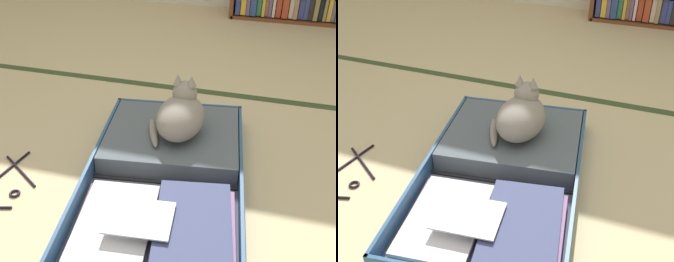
# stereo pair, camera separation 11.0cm
# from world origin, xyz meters

# --- Properties ---
(ground_plane) EXTENTS (10.00, 10.00, 0.00)m
(ground_plane) POSITION_xyz_m (0.00, 0.00, 0.00)
(ground_plane) COLOR #CEB98D
(tatami_border) EXTENTS (4.80, 0.05, 0.00)m
(tatami_border) POSITION_xyz_m (0.00, 0.92, 0.00)
(tatami_border) COLOR #364726
(tatami_border) RESTS_ON ground_plane
(open_suitcase) EXTENTS (0.69, 1.03, 0.09)m
(open_suitcase) POSITION_xyz_m (-0.03, 0.21, 0.04)
(open_suitcase) COLOR #295280
(open_suitcase) RESTS_ON ground_plane
(black_cat) EXTENTS (0.25, 0.28, 0.24)m
(black_cat) POSITION_xyz_m (-0.02, 0.37, 0.18)
(black_cat) COLOR gray
(black_cat) RESTS_ON open_suitcase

